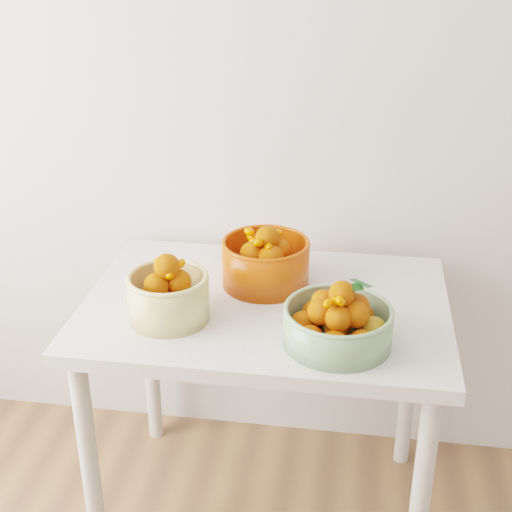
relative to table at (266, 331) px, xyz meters
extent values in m
cube|color=silver|center=(0.26, 0.40, 0.70)|extent=(4.00, 0.04, 2.70)
cube|color=silver|center=(0.00, 0.00, 0.08)|extent=(1.00, 0.70, 0.04)
cylinder|color=silver|center=(-0.44, -0.29, -0.30)|extent=(0.05, 0.05, 0.71)
cylinder|color=silver|center=(0.44, -0.29, -0.30)|extent=(0.05, 0.05, 0.71)
cylinder|color=silver|center=(-0.44, 0.29, -0.30)|extent=(0.05, 0.05, 0.71)
cylinder|color=silver|center=(0.44, 0.29, -0.30)|extent=(0.05, 0.05, 0.71)
cylinder|color=#D1BA73|center=(-0.24, -0.13, 0.16)|extent=(0.24, 0.24, 0.12)
torus|color=#D1BA73|center=(-0.24, -0.13, 0.22)|extent=(0.24, 0.24, 0.02)
sphere|color=#D1660C|center=(-0.18, -0.13, 0.14)|extent=(0.07, 0.07, 0.07)
sphere|color=#D84600|center=(-0.24, -0.08, 0.14)|extent=(0.07, 0.07, 0.07)
sphere|color=#D84600|center=(-0.29, -0.13, 0.14)|extent=(0.07, 0.07, 0.07)
sphere|color=#D84600|center=(-0.24, -0.18, 0.14)|extent=(0.07, 0.07, 0.07)
sphere|color=#D84600|center=(-0.24, -0.13, 0.14)|extent=(0.07, 0.07, 0.07)
sphere|color=#D84600|center=(-0.21, -0.12, 0.20)|extent=(0.07, 0.07, 0.07)
sphere|color=#D84600|center=(-0.26, -0.15, 0.20)|extent=(0.07, 0.07, 0.07)
sphere|color=#D84600|center=(-0.24, -0.13, 0.25)|extent=(0.07, 0.07, 0.07)
ellipsoid|color=#F35A00|center=(-0.22, -0.12, 0.25)|extent=(0.04, 0.04, 0.03)
ellipsoid|color=#F35A00|center=(-0.21, -0.10, 0.24)|extent=(0.04, 0.04, 0.03)
ellipsoid|color=#F35A00|center=(-0.23, -0.15, 0.23)|extent=(0.04, 0.05, 0.03)
ellipsoid|color=#F35A00|center=(-0.26, -0.11, 0.25)|extent=(0.04, 0.04, 0.03)
cylinder|color=gray|center=(0.20, -0.19, 0.14)|extent=(0.29, 0.29, 0.09)
torus|color=gray|center=(0.20, -0.19, 0.19)|extent=(0.30, 0.30, 0.01)
sphere|color=#D1660C|center=(0.29, -0.19, 0.14)|extent=(0.07, 0.07, 0.07)
sphere|color=#D84600|center=(0.26, -0.12, 0.14)|extent=(0.06, 0.06, 0.06)
sphere|color=#D84600|center=(0.21, -0.10, 0.14)|extent=(0.07, 0.07, 0.07)
sphere|color=#D84600|center=(0.14, -0.13, 0.14)|extent=(0.07, 0.07, 0.07)
sphere|color=#D84600|center=(0.12, -0.19, 0.14)|extent=(0.07, 0.07, 0.07)
sphere|color=#D84600|center=(0.14, -0.25, 0.14)|extent=(0.06, 0.06, 0.06)
sphere|color=#D84600|center=(0.20, -0.27, 0.14)|extent=(0.07, 0.07, 0.07)
sphere|color=#D84600|center=(0.26, -0.25, 0.14)|extent=(0.06, 0.06, 0.06)
sphere|color=#D84600|center=(0.20, -0.19, 0.14)|extent=(0.07, 0.07, 0.07)
sphere|color=#D84600|center=(0.25, -0.17, 0.19)|extent=(0.06, 0.06, 0.06)
sphere|color=#D84600|center=(0.21, -0.14, 0.19)|extent=(0.07, 0.07, 0.07)
sphere|color=#D84600|center=(0.17, -0.16, 0.19)|extent=(0.06, 0.06, 0.06)
sphere|color=#D84600|center=(0.16, -0.21, 0.19)|extent=(0.07, 0.07, 0.07)
sphere|color=#D84600|center=(0.21, -0.23, 0.19)|extent=(0.06, 0.06, 0.06)
sphere|color=#D84600|center=(0.25, -0.21, 0.19)|extent=(0.06, 0.06, 0.06)
sphere|color=#D84600|center=(0.21, -0.19, 0.24)|extent=(0.06, 0.06, 0.06)
ellipsoid|color=#F35A00|center=(0.18, -0.24, 0.24)|extent=(0.03, 0.04, 0.02)
ellipsoid|color=#F35A00|center=(0.21, -0.23, 0.24)|extent=(0.02, 0.04, 0.03)
ellipsoid|color=#F35A00|center=(0.22, -0.16, 0.23)|extent=(0.03, 0.04, 0.03)
ellipsoid|color=#F35A00|center=(0.20, -0.22, 0.23)|extent=(0.03, 0.04, 0.03)
ellipsoid|color=#F35A00|center=(0.21, -0.23, 0.24)|extent=(0.02, 0.04, 0.03)
ellipsoid|color=#F35A00|center=(0.18, -0.15, 0.21)|extent=(0.03, 0.04, 0.02)
ellipsoid|color=#F35A00|center=(0.20, -0.14, 0.21)|extent=(0.03, 0.03, 0.03)
ellipsoid|color=#F35A00|center=(0.22, -0.18, 0.21)|extent=(0.04, 0.04, 0.03)
ellipsoid|color=#F35A00|center=(0.21, -0.17, 0.22)|extent=(0.04, 0.04, 0.03)
ellipsoid|color=#F35A00|center=(0.20, -0.19, 0.21)|extent=(0.04, 0.03, 0.02)
ellipsoid|color=#F35A00|center=(0.21, -0.18, 0.22)|extent=(0.04, 0.03, 0.03)
cylinder|color=red|center=(-0.02, 0.10, 0.16)|extent=(0.33, 0.33, 0.13)
torus|color=red|center=(-0.02, 0.10, 0.23)|extent=(0.33, 0.33, 0.01)
sphere|color=#D1660C|center=(0.06, 0.10, 0.14)|extent=(0.08, 0.08, 0.08)
sphere|color=#D1660C|center=(0.02, 0.17, 0.14)|extent=(0.07, 0.07, 0.07)
sphere|color=#D84600|center=(-0.06, 0.17, 0.14)|extent=(0.07, 0.07, 0.07)
sphere|color=#D84600|center=(-0.09, 0.10, 0.14)|extent=(0.07, 0.07, 0.07)
sphere|color=#D84600|center=(-0.06, 0.04, 0.14)|extent=(0.07, 0.07, 0.07)
sphere|color=#D84600|center=(0.02, 0.04, 0.14)|extent=(0.07, 0.07, 0.07)
sphere|color=#D84600|center=(-0.02, 0.10, 0.14)|extent=(0.07, 0.07, 0.07)
sphere|color=#D84600|center=(0.02, 0.12, 0.20)|extent=(0.07, 0.07, 0.07)
sphere|color=#D84600|center=(-0.04, 0.14, 0.20)|extent=(0.07, 0.07, 0.07)
sphere|color=#D84600|center=(-0.05, 0.08, 0.20)|extent=(0.07, 0.07, 0.07)
sphere|color=#D84600|center=(0.00, 0.07, 0.20)|extent=(0.07, 0.07, 0.07)
sphere|color=#D84600|center=(-0.01, 0.10, 0.24)|extent=(0.07, 0.07, 0.07)
ellipsoid|color=#F35A00|center=(-0.03, 0.07, 0.24)|extent=(0.04, 0.04, 0.03)
ellipsoid|color=#F35A00|center=(-0.02, 0.14, 0.23)|extent=(0.03, 0.04, 0.02)
ellipsoid|color=#F35A00|center=(-0.07, 0.13, 0.25)|extent=(0.04, 0.04, 0.03)
ellipsoid|color=#F35A00|center=(-0.05, 0.11, 0.22)|extent=(0.04, 0.04, 0.03)
ellipsoid|color=#F35A00|center=(-0.03, 0.06, 0.24)|extent=(0.04, 0.04, 0.04)
ellipsoid|color=#F35A00|center=(0.00, 0.07, 0.23)|extent=(0.03, 0.04, 0.03)
ellipsoid|color=#F35A00|center=(-0.06, 0.14, 0.22)|extent=(0.04, 0.04, 0.03)
ellipsoid|color=#F35A00|center=(0.01, 0.14, 0.24)|extent=(0.04, 0.04, 0.04)
ellipsoid|color=#F35A00|center=(-0.03, 0.10, 0.23)|extent=(0.04, 0.03, 0.04)
ellipsoid|color=#F35A00|center=(-0.02, 0.10, 0.24)|extent=(0.04, 0.04, 0.03)
camera|label=1|loc=(0.23, -1.71, 1.05)|focal=50.00mm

